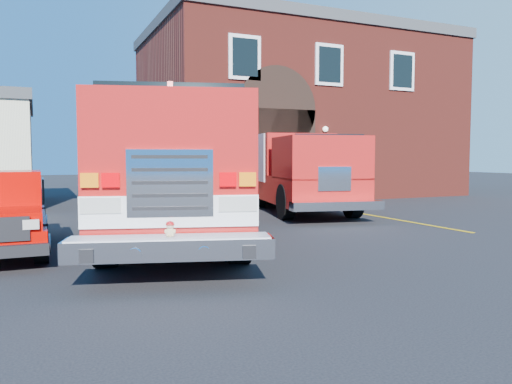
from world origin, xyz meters
name	(u,v)px	position (x,y,z in m)	size (l,w,h in m)	color
ground	(234,248)	(0.00, 0.00, 0.00)	(100.00, 100.00, 0.00)	black
parking_stripe_near	(432,226)	(6.50, 1.00, 0.00)	(0.12, 3.00, 0.01)	#DCAF0B
parking_stripe_mid	(368,215)	(6.50, 4.00, 0.00)	(0.12, 3.00, 0.01)	#DCAF0B
parking_stripe_far	(322,207)	(6.50, 7.00, 0.00)	(0.12, 3.00, 0.01)	#DCAF0B
fire_station	(294,115)	(8.99, 13.98, 4.25)	(15.20, 10.20, 8.45)	maroon
fire_engine	(177,170)	(-0.63, 2.23, 1.66)	(5.65, 10.78, 3.20)	black
secondary_truck	(294,169)	(5.01, 6.62, 1.54)	(4.36, 9.05, 2.82)	black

